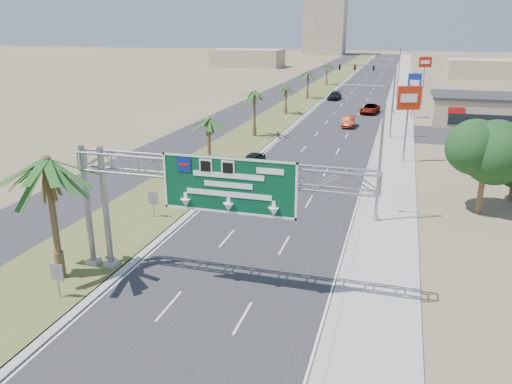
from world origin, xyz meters
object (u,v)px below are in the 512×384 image
object	(u,v)px
car_right_lane	(370,109)
sign_gantry	(203,180)
signal_mast	(382,83)
pole_sign_red_far	(425,66)
pole_sign_red_near	(409,102)
pole_sign_blue	(414,85)
car_mid_lane	(348,122)
car_left_lane	(252,160)
palm_near	(46,161)
store_building	(497,111)
car_far	(334,96)

from	to	relation	value
car_right_lane	sign_gantry	bearing A→B (deg)	-87.39
signal_mast	pole_sign_red_far	size ratio (longest dim) A/B	1.17
sign_gantry	pole_sign_red_near	distance (m)	31.93
car_right_lane	pole_sign_blue	xyz separation A→B (m)	(6.57, -2.48, 4.36)
car_mid_lane	car_left_lane	bearing A→B (deg)	-108.71
sign_gantry	palm_near	xyz separation A→B (m)	(-8.14, -1.93, 0.87)
car_mid_lane	palm_near	bearing A→B (deg)	-104.77
store_building	car_right_lane	size ratio (longest dim) A/B	3.26
palm_near	car_far	xyz separation A→B (m)	(4.99, 77.58, -6.17)
sign_gantry	palm_near	bearing A→B (deg)	-166.68
sign_gantry	pole_sign_blue	xyz separation A→B (m)	(11.26, 58.36, -0.93)
car_mid_lane	car_far	world-z (taller)	car_mid_lane
signal_mast	car_far	world-z (taller)	signal_mast
store_building	pole_sign_blue	distance (m)	12.42
car_left_lane	palm_near	bearing A→B (deg)	-93.29
palm_near	car_right_lane	bearing A→B (deg)	78.45
store_building	car_left_lane	bearing A→B (deg)	-130.47
car_far	palm_near	bearing A→B (deg)	-90.34
store_building	pole_sign_red_near	bearing A→B (deg)	-116.18
sign_gantry	car_far	size ratio (longest dim) A/B	3.21
signal_mast	car_far	size ratio (longest dim) A/B	1.97
pole_sign_red_far	car_far	bearing A→B (deg)	167.31
palm_near	pole_sign_red_far	distance (m)	76.91
signal_mast	pole_sign_red_near	xyz separation A→B (m)	(4.11, -31.84, 1.51)
sign_gantry	car_mid_lane	xyz separation A→B (m)	(2.56, 48.30, -5.29)
car_right_lane	pole_sign_red_far	world-z (taller)	pole_sign_red_far
sign_gantry	signal_mast	bearing A→B (deg)	84.26
palm_near	store_building	distance (m)	66.04
signal_mast	pole_sign_red_near	size ratio (longest dim) A/B	1.26
pole_sign_blue	car_mid_lane	bearing A→B (deg)	-130.84
car_far	sign_gantry	bearing A→B (deg)	-84.28
signal_mast	car_mid_lane	xyz separation A→B (m)	(-3.67, -13.75, -4.09)
palm_near	car_mid_lane	xyz separation A→B (m)	(10.70, 50.23, -6.17)
car_left_lane	car_far	world-z (taller)	car_far
car_mid_lane	store_building	bearing A→B (deg)	18.02
sign_gantry	car_left_lane	bearing A→B (deg)	100.55
pole_sign_blue	car_left_lane	bearing A→B (deg)	-114.45
car_mid_lane	pole_sign_red_far	world-z (taller)	pole_sign_red_far
sign_gantry	pole_sign_blue	size ratio (longest dim) A/B	2.37
sign_gantry	store_building	world-z (taller)	sign_gantry
signal_mast	store_building	world-z (taller)	signal_mast
palm_near	pole_sign_blue	bearing A→B (deg)	72.16
sign_gantry	palm_near	size ratio (longest dim) A/B	2.01
signal_mast	pole_sign_red_near	bearing A→B (deg)	-82.65
sign_gantry	pole_sign_red_near	xyz separation A→B (m)	(10.34, 30.20, 0.30)
signal_mast	car_left_lane	distance (m)	39.89
car_left_lane	car_right_lane	distance (m)	38.11
signal_mast	pole_sign_blue	distance (m)	6.24
signal_mast	car_right_lane	distance (m)	4.53
car_right_lane	car_far	bearing A→B (deg)	124.90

